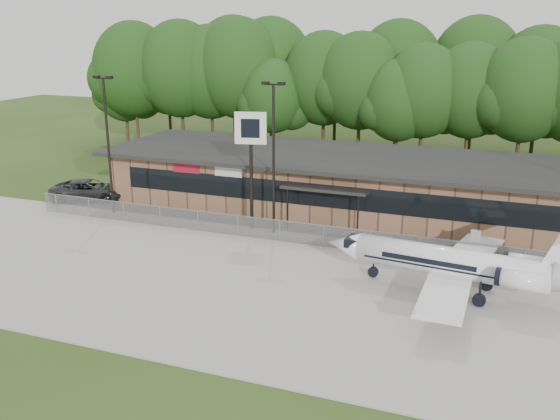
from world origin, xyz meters
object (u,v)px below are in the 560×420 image
at_px(suv, 89,190).
at_px(pole_sign, 251,141).
at_px(terminal, 371,184).
at_px(business_jet, 460,265).

xyz_separation_m(suv, pole_sign, (15.24, -2.14, 5.40)).
height_order(terminal, business_jet, business_jet).
bearing_deg(pole_sign, business_jet, -36.76).
height_order(terminal, suv, terminal).
xyz_separation_m(terminal, pole_sign, (-6.75, -7.14, 4.07)).
height_order(suv, pole_sign, pole_sign).
relative_size(terminal, suv, 6.77).
bearing_deg(suv, pole_sign, -119.19).
relative_size(terminal, business_jet, 2.88).
distance_m(terminal, pole_sign, 10.64).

